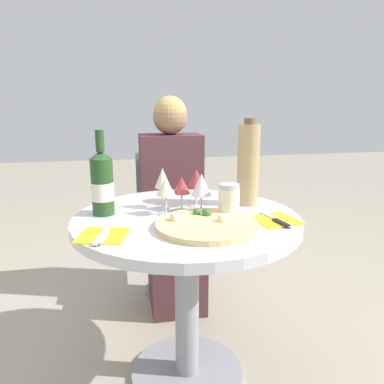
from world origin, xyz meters
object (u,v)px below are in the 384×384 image
object	(u,v)px
chair_behind_diner	(170,225)
seated_diner	(173,212)
wine_bottle	(102,183)
tall_carafe	(248,164)
pizza_large	(206,224)
dining_table	(187,256)

from	to	relation	value
chair_behind_diner	seated_diner	distance (m)	0.18
wine_bottle	tall_carafe	size ratio (longest dim) A/B	0.90
pizza_large	wine_bottle	size ratio (longest dim) A/B	1.10
tall_carafe	seated_diner	bearing A→B (deg)	113.67
chair_behind_diner	dining_table	bearing A→B (deg)	86.92
chair_behind_diner	tall_carafe	xyz separation A→B (m)	(0.24, -0.67, 0.47)
pizza_large	tall_carafe	distance (m)	0.39
seated_diner	pizza_large	bearing A→B (deg)	89.89
chair_behind_diner	pizza_large	distance (m)	0.98
dining_table	seated_diner	xyz separation A→B (m)	(0.04, 0.65, -0.02)
seated_diner	pizza_large	distance (m)	0.82
dining_table	pizza_large	distance (m)	0.23
chair_behind_diner	pizza_large	world-z (taller)	chair_behind_diner
wine_bottle	tall_carafe	bearing A→B (deg)	3.09
dining_table	tall_carafe	xyz separation A→B (m)	(0.28, 0.11, 0.33)
seated_diner	wine_bottle	xyz separation A→B (m)	(-0.35, -0.57, 0.30)
dining_table	pizza_large	bearing A→B (deg)	-74.62
pizza_large	wine_bottle	bearing A→B (deg)	146.69
dining_table	chair_behind_diner	size ratio (longest dim) A/B	1.04
dining_table	wine_bottle	xyz separation A→B (m)	(-0.31, 0.08, 0.28)
pizza_large	wine_bottle	distance (m)	0.43
seated_diner	tall_carafe	size ratio (longest dim) A/B	3.24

